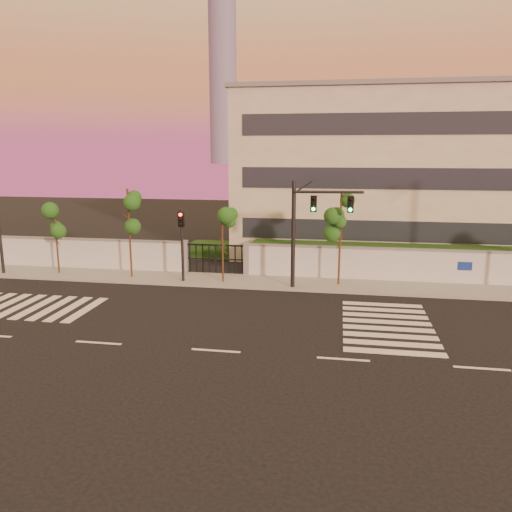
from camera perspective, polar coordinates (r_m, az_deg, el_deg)
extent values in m
plane|color=black|center=(20.26, -4.61, -10.75)|extent=(120.00, 120.00, 0.00)
cube|color=gray|center=(29.99, 0.27, -2.97)|extent=(60.00, 3.00, 0.15)
cube|color=silver|center=(37.99, -26.36, 0.39)|extent=(25.00, 0.30, 2.00)
cube|color=slate|center=(37.82, -26.51, 1.96)|extent=(25.00, 0.36, 0.12)
cube|color=silver|center=(32.39, 26.98, -1.49)|extent=(31.00, 0.30, 2.00)
cube|color=slate|center=(32.19, 27.15, 0.35)|extent=(31.00, 0.36, 0.12)
cube|color=slate|center=(32.32, -8.08, -0.13)|extent=(0.35, 0.35, 2.20)
cube|color=slate|center=(31.35, -1.09, -0.38)|extent=(0.35, 0.35, 2.20)
cube|color=black|center=(33.61, 16.74, -0.41)|extent=(20.00, 2.00, 1.80)
cube|color=black|center=(39.24, -22.44, 0.62)|extent=(12.00, 1.80, 1.40)
cube|color=black|center=(36.64, -2.72, 0.62)|extent=(6.00, 1.50, 1.20)
cube|color=#B3AF98|center=(40.37, 15.89, 8.96)|extent=(24.00, 12.00, 12.00)
cube|color=#262D38|center=(34.76, 16.61, 2.69)|extent=(22.00, 0.08, 1.40)
cube|color=#262D38|center=(34.40, 16.96, 8.45)|extent=(22.00, 0.08, 1.40)
cube|color=#262D38|center=(34.39, 17.32, 14.27)|extent=(22.00, 0.08, 1.40)
cube|color=slate|center=(40.56, 16.41, 17.59)|extent=(24.40, 12.40, 0.30)
cylinder|color=slate|center=(309.74, -3.83, 20.73)|extent=(16.00, 16.00, 110.00)
cube|color=silver|center=(28.87, -26.80, -5.03)|extent=(0.50, 4.00, 0.02)
cube|color=silver|center=(28.35, -25.33, -5.18)|extent=(0.50, 4.00, 0.02)
cube|color=silver|center=(27.86, -23.80, -5.34)|extent=(0.50, 4.00, 0.02)
cube|color=silver|center=(27.38, -22.21, -5.50)|extent=(0.50, 4.00, 0.02)
cube|color=silver|center=(26.93, -20.57, -5.66)|extent=(0.50, 4.00, 0.02)
cube|color=silver|center=(26.50, -18.88, -5.82)|extent=(0.50, 4.00, 0.02)
cube|color=silver|center=(20.76, 15.55, -10.56)|extent=(4.00, 0.50, 0.02)
cube|color=silver|center=(21.60, 15.31, -9.65)|extent=(4.00, 0.50, 0.02)
cube|color=silver|center=(22.43, 15.08, -8.81)|extent=(4.00, 0.50, 0.02)
cube|color=silver|center=(23.27, 14.88, -8.03)|extent=(4.00, 0.50, 0.02)
cube|color=silver|center=(24.12, 14.69, -7.31)|extent=(4.00, 0.50, 0.02)
cube|color=silver|center=(24.97, 14.52, -6.63)|extent=(4.00, 0.50, 0.02)
cube|color=silver|center=(25.82, 14.35, -6.00)|extent=(4.00, 0.50, 0.02)
cube|color=silver|center=(26.67, 14.20, -5.41)|extent=(4.00, 0.50, 0.02)
cube|color=silver|center=(21.95, -17.55, -9.44)|extent=(2.00, 0.15, 0.01)
cube|color=silver|center=(20.25, -4.61, -10.73)|extent=(2.00, 0.15, 0.01)
cube|color=silver|center=(19.71, 9.94, -11.54)|extent=(2.00, 0.15, 0.01)
cube|color=silver|center=(20.42, 24.40, -11.62)|extent=(2.00, 0.15, 0.01)
cylinder|color=#382314|center=(33.93, -21.83, 1.65)|extent=(0.12, 0.12, 4.47)
sphere|color=#254E16|center=(33.74, -22.01, 3.89)|extent=(1.06, 1.06, 1.06)
sphere|color=#254E16|center=(33.82, -21.26, 2.82)|extent=(0.81, 0.81, 0.81)
sphere|color=#254E16|center=(33.83, -22.49, 3.11)|extent=(0.77, 0.77, 0.77)
cylinder|color=#382314|center=(31.38, -14.24, 2.39)|extent=(0.12, 0.12, 5.57)
sphere|color=#254E16|center=(31.15, -14.40, 5.43)|extent=(1.10, 1.10, 1.10)
sphere|color=#254E16|center=(31.30, -13.59, 3.95)|extent=(0.84, 0.84, 0.84)
sphere|color=#254E16|center=(31.20, -14.97, 4.38)|extent=(0.80, 0.80, 0.80)
cylinder|color=#382314|center=(29.44, -3.84, 1.04)|extent=(0.11, 0.11, 4.48)
sphere|color=#254E16|center=(29.22, -3.88, 3.63)|extent=(0.99, 0.99, 0.99)
sphere|color=#254E16|center=(29.43, -3.19, 2.38)|extent=(0.75, 0.75, 0.75)
sphere|color=#254E16|center=(29.22, -4.44, 2.73)|extent=(0.72, 0.72, 0.72)
cylinder|color=#382314|center=(29.07, 9.57, 1.80)|extent=(0.13, 0.13, 5.52)
sphere|color=#254E16|center=(28.83, 9.68, 5.05)|extent=(1.16, 1.16, 1.16)
sphere|color=#254E16|center=(29.15, 10.36, 3.45)|extent=(0.89, 0.89, 0.89)
sphere|color=#254E16|center=(28.74, 9.01, 3.94)|extent=(0.85, 0.85, 0.85)
cylinder|color=black|center=(28.12, 4.28, 2.28)|extent=(0.24, 0.24, 6.19)
cylinder|color=black|center=(27.70, 8.30, 7.25)|extent=(3.79, 0.46, 0.16)
cube|color=black|center=(27.74, 6.60, 5.96)|extent=(0.35, 0.18, 0.90)
sphere|color=#0CF259|center=(27.66, 6.57, 5.36)|extent=(0.20, 0.20, 0.20)
cube|color=black|center=(27.71, 10.74, 5.82)|extent=(0.35, 0.18, 0.90)
sphere|color=#0CF259|center=(27.63, 10.73, 5.22)|extent=(0.20, 0.20, 0.20)
cylinder|color=black|center=(29.81, -8.43, 1.07)|extent=(0.16, 0.16, 4.47)
cube|color=black|center=(29.50, -8.56, 4.18)|extent=(0.35, 0.18, 0.89)
sphere|color=red|center=(29.36, -8.64, 4.69)|extent=(0.20, 0.20, 0.20)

